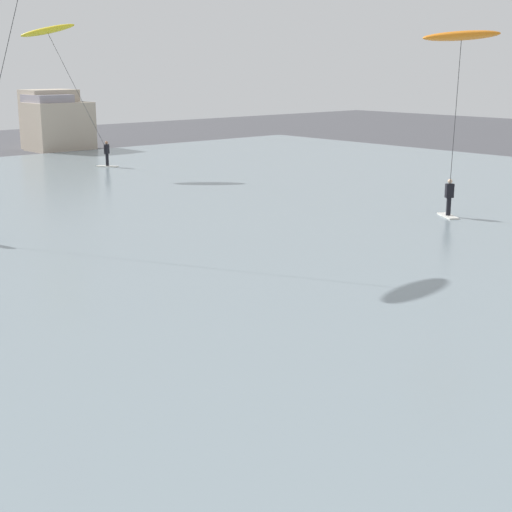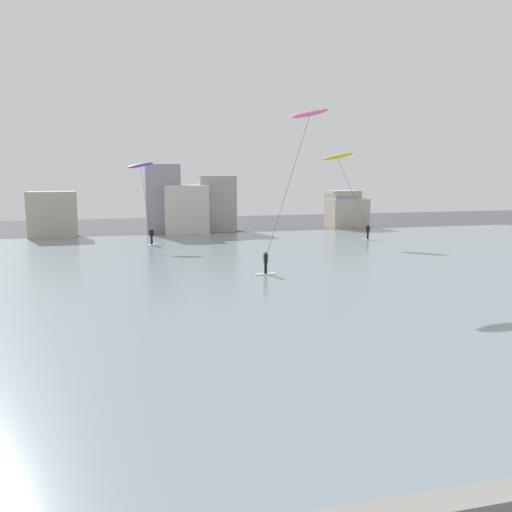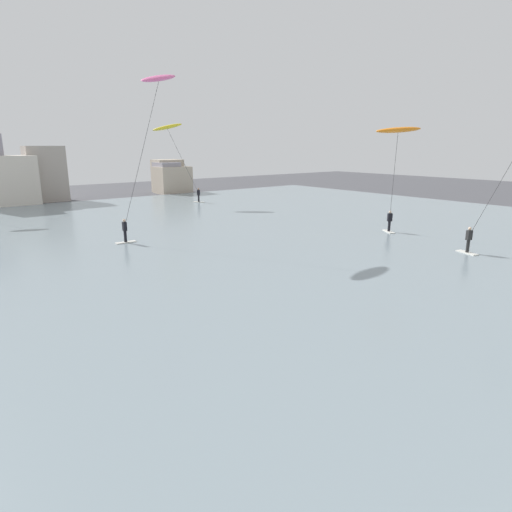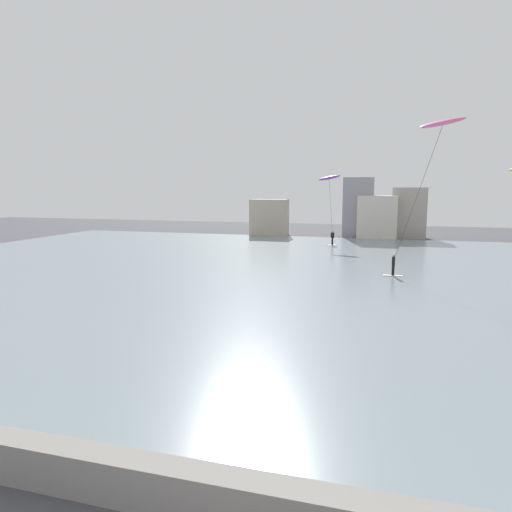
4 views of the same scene
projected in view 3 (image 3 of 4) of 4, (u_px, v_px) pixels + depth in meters
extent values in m
cube|color=gray|center=(99.00, 248.00, 28.23)|extent=(84.00, 52.00, 0.10)
cube|color=beige|center=(12.00, 181.00, 48.25)|extent=(4.93, 3.43, 5.51)
cube|color=#A89E93|center=(46.00, 174.00, 51.71)|extent=(4.29, 2.96, 6.55)
cube|color=gray|center=(167.00, 178.00, 61.41)|extent=(2.93, 3.30, 4.29)
cube|color=#B7A893|center=(173.00, 180.00, 61.46)|extent=(4.66, 3.36, 3.70)
cube|color=#B7A893|center=(168.00, 176.00, 62.50)|extent=(3.87, 3.00, 4.63)
cube|color=silver|center=(467.00, 253.00, 26.81)|extent=(0.83, 1.47, 0.06)
cylinder|color=black|center=(468.00, 246.00, 26.70)|extent=(0.20, 0.20, 0.78)
cube|color=black|center=(469.00, 235.00, 26.53)|extent=(0.39, 0.31, 0.60)
sphere|color=beige|center=(470.00, 229.00, 26.43)|extent=(0.20, 0.20, 0.20)
cylinder|color=#333333|center=(502.00, 180.00, 25.27)|extent=(1.51, 2.30, 6.93)
cube|color=silver|center=(389.00, 232.00, 33.39)|extent=(1.12, 1.42, 0.06)
cylinder|color=black|center=(389.00, 226.00, 33.29)|extent=(0.20, 0.20, 0.78)
cube|color=black|center=(390.00, 217.00, 33.11)|extent=(0.40, 0.37, 0.60)
sphere|color=beige|center=(390.00, 212.00, 33.01)|extent=(0.20, 0.20, 0.20)
cylinder|color=#333333|center=(394.00, 177.00, 31.62)|extent=(1.25, 0.99, 6.30)
ellipsoid|color=orange|center=(398.00, 130.00, 30.07)|extent=(2.96, 2.80, 0.61)
cube|color=silver|center=(199.00, 202.00, 50.86)|extent=(1.10, 1.43, 0.06)
cylinder|color=black|center=(199.00, 198.00, 50.75)|extent=(0.20, 0.20, 0.78)
cube|color=black|center=(198.00, 193.00, 50.58)|extent=(0.40, 0.36, 0.60)
sphere|color=#9E7051|center=(198.00, 189.00, 50.48)|extent=(0.20, 0.20, 0.20)
cylinder|color=#333333|center=(183.00, 162.00, 49.16)|extent=(3.13, 1.08, 7.22)
ellipsoid|color=yellow|center=(167.00, 127.00, 47.70)|extent=(3.36, 2.64, 1.17)
cube|color=silver|center=(126.00, 242.00, 29.67)|extent=(1.40, 0.45, 0.06)
cylinder|color=black|center=(125.00, 236.00, 29.57)|extent=(0.20, 0.20, 0.78)
cube|color=black|center=(125.00, 226.00, 29.40)|extent=(0.22, 0.34, 0.60)
sphere|color=beige|center=(124.00, 220.00, 29.30)|extent=(0.20, 0.20, 0.20)
cylinder|color=#333333|center=(141.00, 155.00, 28.80)|extent=(2.80, 0.74, 9.50)
ellipsoid|color=pink|center=(159.00, 78.00, 28.15)|extent=(3.57, 2.51, 1.12)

